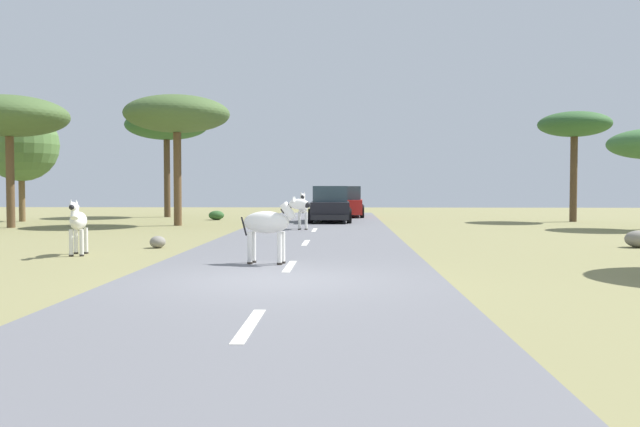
{
  "coord_description": "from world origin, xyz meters",
  "views": [
    {
      "loc": [
        1.24,
        -11.96,
        1.73
      ],
      "look_at": [
        0.5,
        8.93,
        0.9
      ],
      "focal_mm": 37.32,
      "sensor_mm": 36.0,
      "label": 1
    }
  ],
  "objects_px": {
    "tree_7": "(167,126)",
    "rock_2": "(158,242)",
    "car_0": "(330,205)",
    "tree_6": "(21,145)",
    "tree_0": "(574,126)",
    "rock_0": "(638,239)",
    "bush_0": "(216,215)",
    "zebra_1": "(270,223)",
    "tree_5": "(177,115)",
    "tree_1": "(9,117)",
    "zebra_0": "(303,207)",
    "zebra_2": "(78,222)",
    "car_1": "(346,203)"
  },
  "relations": [
    {
      "from": "tree_7",
      "to": "rock_2",
      "type": "height_order",
      "value": "tree_7"
    },
    {
      "from": "zebra_1",
      "to": "tree_7",
      "type": "relative_size",
      "value": 0.26
    },
    {
      "from": "tree_1",
      "to": "bush_0",
      "type": "relative_size",
      "value": 6.89
    },
    {
      "from": "zebra_2",
      "to": "tree_7",
      "type": "height_order",
      "value": "tree_7"
    },
    {
      "from": "rock_2",
      "to": "rock_0",
      "type": "bearing_deg",
      "value": 2.65
    },
    {
      "from": "tree_6",
      "to": "rock_2",
      "type": "bearing_deg",
      "value": -52.56
    },
    {
      "from": "zebra_2",
      "to": "car_1",
      "type": "height_order",
      "value": "car_1"
    },
    {
      "from": "car_1",
      "to": "bush_0",
      "type": "bearing_deg",
      "value": -155.98
    },
    {
      "from": "tree_0",
      "to": "tree_6",
      "type": "bearing_deg",
      "value": -178.46
    },
    {
      "from": "tree_1",
      "to": "tree_7",
      "type": "relative_size",
      "value": 0.92
    },
    {
      "from": "zebra_1",
      "to": "zebra_2",
      "type": "bearing_deg",
      "value": -101.67
    },
    {
      "from": "tree_7",
      "to": "rock_2",
      "type": "relative_size",
      "value": 12.65
    },
    {
      "from": "bush_0",
      "to": "zebra_0",
      "type": "bearing_deg",
      "value": -59.15
    },
    {
      "from": "car_1",
      "to": "rock_0",
      "type": "bearing_deg",
      "value": -65.09
    },
    {
      "from": "zebra_1",
      "to": "tree_5",
      "type": "bearing_deg",
      "value": -148.22
    },
    {
      "from": "car_1",
      "to": "tree_5",
      "type": "distance_m",
      "value": 11.92
    },
    {
      "from": "car_1",
      "to": "tree_0",
      "type": "distance_m",
      "value": 12.73
    },
    {
      "from": "car_1",
      "to": "rock_2",
      "type": "height_order",
      "value": "car_1"
    },
    {
      "from": "zebra_1",
      "to": "rock_0",
      "type": "xyz_separation_m",
      "value": [
        10.06,
        4.85,
        -0.7
      ]
    },
    {
      "from": "tree_5",
      "to": "rock_2",
      "type": "height_order",
      "value": "tree_5"
    },
    {
      "from": "zebra_1",
      "to": "rock_0",
      "type": "distance_m",
      "value": 11.19
    },
    {
      "from": "zebra_0",
      "to": "tree_7",
      "type": "xyz_separation_m",
      "value": [
        -8.61,
        11.85,
        4.31
      ]
    },
    {
      "from": "zebra_2",
      "to": "tree_7",
      "type": "bearing_deg",
      "value": -93.01
    },
    {
      "from": "zebra_1",
      "to": "tree_0",
      "type": "relative_size",
      "value": 0.29
    },
    {
      "from": "zebra_2",
      "to": "zebra_1",
      "type": "bearing_deg",
      "value": 145.43
    },
    {
      "from": "tree_7",
      "to": "tree_6",
      "type": "bearing_deg",
      "value": -138.85
    },
    {
      "from": "zebra_1",
      "to": "rock_0",
      "type": "height_order",
      "value": "zebra_1"
    },
    {
      "from": "zebra_1",
      "to": "tree_5",
      "type": "distance_m",
      "value": 16.79
    },
    {
      "from": "zebra_2",
      "to": "tree_0",
      "type": "distance_m",
      "value": 25.34
    },
    {
      "from": "tree_0",
      "to": "rock_2",
      "type": "xyz_separation_m",
      "value": [
        -16.8,
        -15.04,
        -4.61
      ]
    },
    {
      "from": "zebra_2",
      "to": "bush_0",
      "type": "distance_m",
      "value": 18.36
    },
    {
      "from": "bush_0",
      "to": "car_1",
      "type": "bearing_deg",
      "value": 23.24
    },
    {
      "from": "zebra_0",
      "to": "car_0",
      "type": "bearing_deg",
      "value": -102.27
    },
    {
      "from": "zebra_2",
      "to": "tree_0",
      "type": "xyz_separation_m",
      "value": [
        18.24,
        17.15,
        3.93
      ]
    },
    {
      "from": "tree_0",
      "to": "tree_6",
      "type": "height_order",
      "value": "tree_6"
    },
    {
      "from": "zebra_1",
      "to": "tree_1",
      "type": "relative_size",
      "value": 0.28
    },
    {
      "from": "car_0",
      "to": "rock_2",
      "type": "relative_size",
      "value": 8.98
    },
    {
      "from": "tree_1",
      "to": "tree_6",
      "type": "distance_m",
      "value": 5.54
    },
    {
      "from": "zebra_1",
      "to": "tree_0",
      "type": "bearing_deg",
      "value": 156.42
    },
    {
      "from": "rock_0",
      "to": "rock_2",
      "type": "relative_size",
      "value": 1.57
    },
    {
      "from": "bush_0",
      "to": "tree_5",
      "type": "bearing_deg",
      "value": -97.98
    },
    {
      "from": "zebra_2",
      "to": "rock_0",
      "type": "xyz_separation_m",
      "value": [
        15.18,
        2.75,
        -0.61
      ]
    },
    {
      "from": "tree_0",
      "to": "rock_0",
      "type": "height_order",
      "value": "tree_0"
    },
    {
      "from": "tree_5",
      "to": "tree_0",
      "type": "bearing_deg",
      "value": 12.05
    },
    {
      "from": "tree_0",
      "to": "tree_7",
      "type": "bearing_deg",
      "value": 168.32
    },
    {
      "from": "car_0",
      "to": "rock_2",
      "type": "xyz_separation_m",
      "value": [
        -4.63,
        -13.65,
        -0.68
      ]
    },
    {
      "from": "rock_0",
      "to": "tree_0",
      "type": "bearing_deg",
      "value": 78.0
    },
    {
      "from": "tree_0",
      "to": "bush_0",
      "type": "xyz_separation_m",
      "value": [
        -18.25,
        1.2,
        -4.54
      ]
    },
    {
      "from": "tree_6",
      "to": "rock_2",
      "type": "relative_size",
      "value": 11.79
    },
    {
      "from": "car_0",
      "to": "tree_7",
      "type": "distance_m",
      "value": 12.08
    }
  ]
}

